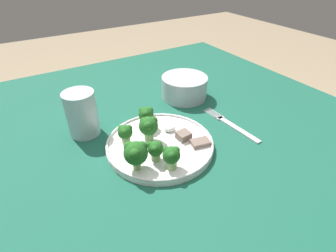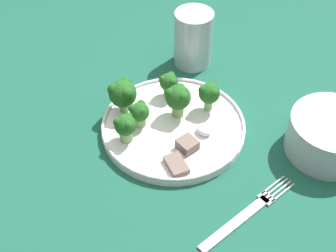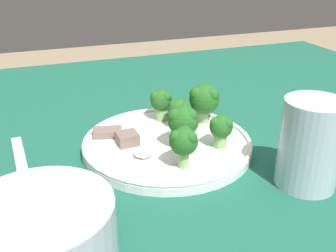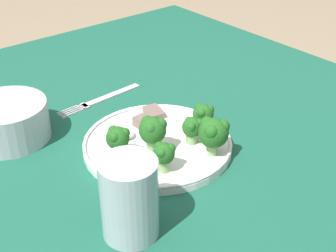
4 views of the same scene
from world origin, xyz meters
The scene contains 14 objects.
table centered at (0.00, 0.00, 0.66)m, with size 1.29×1.17×0.75m.
dinner_plate centered at (0.04, -0.03, 0.76)m, with size 0.26×0.26×0.02m.
fork centered at (0.25, -0.05, 0.75)m, with size 0.03×0.20×0.00m.
cream_bowl centered at (0.23, 0.15, 0.78)m, with size 0.14×0.14×0.07m.
drinking_glass centered at (-0.10, 0.12, 0.80)m, with size 0.08×0.08×0.12m.
broccoli_floret_near_rim_left centered at (-0.03, 0.01, 0.79)m, with size 0.04×0.03×0.05m.
broccoli_floret_center_left centered at (0.00, -0.08, 0.79)m, with size 0.04×0.03×0.05m.
broccoli_floret_back_left centered at (0.02, -0.01, 0.80)m, with size 0.05×0.05×0.06m.
broccoli_floret_front_left centered at (0.02, -0.12, 0.79)m, with size 0.04×0.04×0.05m.
broccoli_floret_center_back centered at (0.04, 0.04, 0.80)m, with size 0.04×0.04×0.06m.
broccoli_floret_mid_cluster centered at (-0.05, -0.08, 0.80)m, with size 0.05×0.05×0.07m.
meat_slice_front_slice centered at (0.12, -0.09, 0.77)m, with size 0.05×0.04×0.01m.
meat_slice_middle_slice centered at (0.09, -0.05, 0.77)m, with size 0.03×0.03×0.02m.
sauce_dollop centered at (0.08, 0.00, 0.77)m, with size 0.03×0.03×0.02m.
Camera 2 is at (0.50, -0.39, 1.35)m, focal length 50.00 mm.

